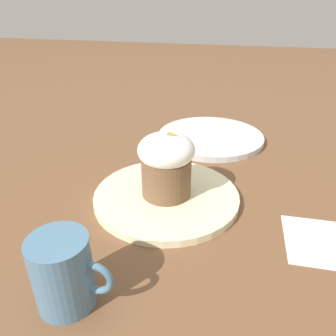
# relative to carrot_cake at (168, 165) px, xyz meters

# --- Properties ---
(ground_plane) EXTENTS (4.00, 4.00, 0.00)m
(ground_plane) POSITION_rel_carrot_cake_xyz_m (-0.00, 0.00, -0.07)
(ground_plane) COLOR brown
(dessert_plate) EXTENTS (0.26, 0.26, 0.01)m
(dessert_plate) POSITION_rel_carrot_cake_xyz_m (-0.00, 0.00, -0.07)
(dessert_plate) COLOR beige
(dessert_plate) RESTS_ON ground_plane
(carrot_cake) EXTENTS (0.10, 0.10, 0.12)m
(carrot_cake) POSITION_rel_carrot_cake_xyz_m (0.00, 0.00, 0.00)
(carrot_cake) COLOR brown
(carrot_cake) RESTS_ON dessert_plate
(spoon) EXTENTS (0.04, 0.13, 0.01)m
(spoon) POSITION_rel_carrot_cake_xyz_m (-0.01, 0.01, -0.06)
(spoon) COLOR #B7B7BC
(spoon) RESTS_ON dessert_plate
(coffee_cup) EXTENTS (0.10, 0.07, 0.09)m
(coffee_cup) POSITION_rel_carrot_cake_xyz_m (-0.07, -0.24, -0.03)
(coffee_cup) COLOR teal
(coffee_cup) RESTS_ON ground_plane
(side_plate) EXTENTS (0.26, 0.26, 0.01)m
(side_plate) POSITION_rel_carrot_cake_xyz_m (0.04, 0.30, -0.07)
(side_plate) COLOR silver
(side_plate) RESTS_ON ground_plane
(paper_napkin) EXTENTS (0.13, 0.12, 0.00)m
(paper_napkin) POSITION_rel_carrot_cake_xyz_m (0.26, -0.06, -0.07)
(paper_napkin) COLOR white
(paper_napkin) RESTS_ON ground_plane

